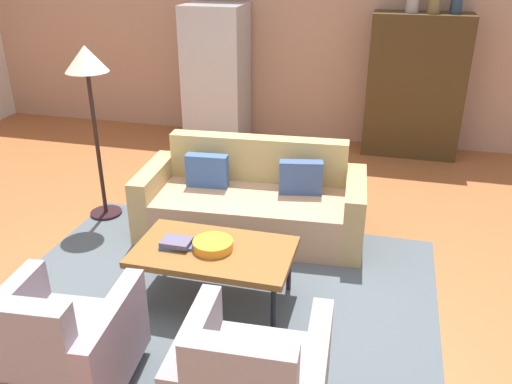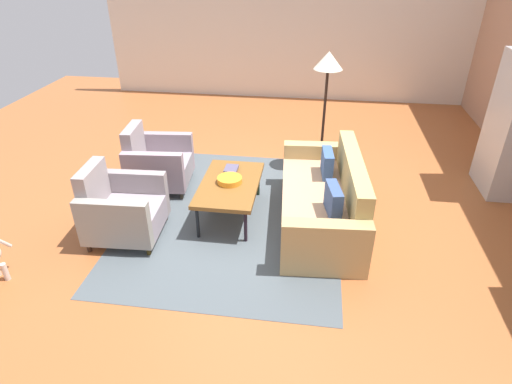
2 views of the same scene
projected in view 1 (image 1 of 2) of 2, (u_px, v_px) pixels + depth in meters
ground_plane at (216, 278)px, 4.46m from camera, size 11.60×11.60×0.00m
wall_back at (302, 37)px, 7.24m from camera, size 9.67×0.12×2.80m
area_rug at (218, 295)px, 4.24m from camera, size 3.40×2.60×0.01m
couch at (253, 202)px, 5.12m from camera, size 2.16×1.04×0.86m
coffee_table at (214, 253)px, 4.02m from camera, size 1.20×0.70×0.46m
armchair_left at (57, 351)px, 3.16m from camera, size 0.87×0.87×0.88m
fruit_bowl at (213, 245)px, 3.99m from camera, size 0.30×0.30×0.07m
book_stack at (177, 243)px, 4.03m from camera, size 0.28×0.19×0.06m
cabinet at (415, 86)px, 6.80m from camera, size 1.20×0.51×1.80m
vase_tall at (413, 4)px, 6.41m from camera, size 0.16×0.16×0.20m
vase_small at (456, 3)px, 6.29m from camera, size 0.14×0.14×0.23m
refrigerator at (217, 75)px, 7.30m from camera, size 0.80×0.73×1.85m
floor_lamp at (88, 76)px, 4.92m from camera, size 0.40×0.40×1.72m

